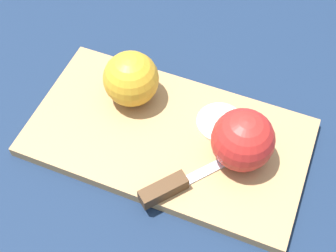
# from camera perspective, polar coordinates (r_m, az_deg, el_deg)

# --- Properties ---
(ground_plane) EXTENTS (4.00, 4.00, 0.00)m
(ground_plane) POSITION_cam_1_polar(r_m,az_deg,el_deg) (0.67, 0.00, -1.78)
(ground_plane) COLOR #14233D
(cutting_board) EXTENTS (0.40, 0.24, 0.02)m
(cutting_board) POSITION_cam_1_polar(r_m,az_deg,el_deg) (0.66, 0.00, -1.39)
(cutting_board) COLOR #A37A4C
(cutting_board) RESTS_ON ground_plane
(apple_half_left) EXTENTS (0.08, 0.08, 0.08)m
(apple_half_left) POSITION_cam_1_polar(r_m,az_deg,el_deg) (0.67, -4.55, 5.74)
(apple_half_left) COLOR gold
(apple_half_left) RESTS_ON cutting_board
(apple_half_right) EXTENTS (0.08, 0.08, 0.08)m
(apple_half_right) POSITION_cam_1_polar(r_m,az_deg,el_deg) (0.61, 9.10, -1.66)
(apple_half_right) COLOR red
(apple_half_right) RESTS_ON cutting_board
(knife) EXTENTS (0.11, 0.15, 0.02)m
(knife) POSITION_cam_1_polar(r_m,az_deg,el_deg) (0.61, 0.36, -7.35)
(knife) COLOR silver
(knife) RESTS_ON cutting_board
(apple_slice) EXTENTS (0.07, 0.07, 0.00)m
(apple_slice) POSITION_cam_1_polar(r_m,az_deg,el_deg) (0.67, 6.38, 0.45)
(apple_slice) COLOR beige
(apple_slice) RESTS_ON cutting_board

